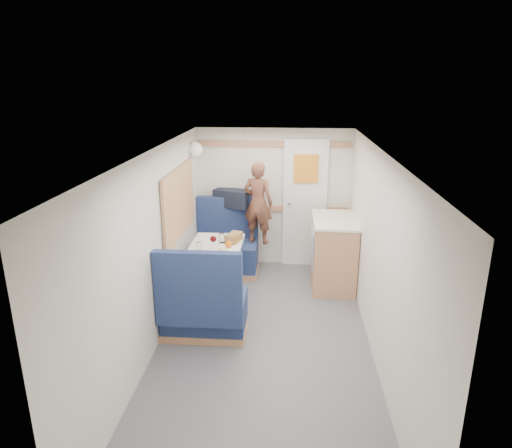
# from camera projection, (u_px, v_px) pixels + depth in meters

# --- Properties ---
(floor) EXTENTS (4.50, 4.50, 0.00)m
(floor) POSITION_uv_depth(u_px,v_px,m) (264.00, 345.00, 4.75)
(floor) COLOR #515156
(floor) RESTS_ON ground
(ceiling) EXTENTS (4.50, 4.50, 0.00)m
(ceiling) POSITION_uv_depth(u_px,v_px,m) (265.00, 153.00, 4.14)
(ceiling) COLOR silver
(ceiling) RESTS_ON wall_back
(wall_back) EXTENTS (2.20, 0.02, 2.00)m
(wall_back) POSITION_uv_depth(u_px,v_px,m) (274.00, 198.00, 6.58)
(wall_back) COLOR silver
(wall_back) RESTS_ON floor
(wall_left) EXTENTS (0.02, 4.50, 2.00)m
(wall_left) POSITION_uv_depth(u_px,v_px,m) (154.00, 252.00, 4.52)
(wall_left) COLOR silver
(wall_left) RESTS_ON floor
(wall_right) EXTENTS (0.02, 4.50, 2.00)m
(wall_right) POSITION_uv_depth(u_px,v_px,m) (379.00, 259.00, 4.36)
(wall_right) COLOR silver
(wall_right) RESTS_ON floor
(oak_trim_low) EXTENTS (2.15, 0.02, 0.08)m
(oak_trim_low) POSITION_uv_depth(u_px,v_px,m) (273.00, 209.00, 6.61)
(oak_trim_low) COLOR #B07C4F
(oak_trim_low) RESTS_ON wall_back
(oak_trim_high) EXTENTS (2.15, 0.02, 0.08)m
(oak_trim_high) POSITION_uv_depth(u_px,v_px,m) (274.00, 144.00, 6.32)
(oak_trim_high) COLOR #B07C4F
(oak_trim_high) RESTS_ON wall_back
(side_window) EXTENTS (0.04, 1.30, 0.72)m
(side_window) POSITION_uv_depth(u_px,v_px,m) (178.00, 202.00, 5.39)
(side_window) COLOR #99A189
(side_window) RESTS_ON wall_left
(rear_door) EXTENTS (0.62, 0.12, 1.86)m
(rear_door) POSITION_uv_depth(u_px,v_px,m) (305.00, 201.00, 6.52)
(rear_door) COLOR white
(rear_door) RESTS_ON wall_back
(dinette_table) EXTENTS (0.62, 0.92, 0.72)m
(dinette_table) POSITION_uv_depth(u_px,v_px,m) (216.00, 257.00, 5.57)
(dinette_table) COLOR white
(dinette_table) RESTS_ON floor
(bench_far) EXTENTS (0.90, 0.59, 1.05)m
(bench_far) POSITION_uv_depth(u_px,v_px,m) (226.00, 252.00, 6.47)
(bench_far) COLOR #192350
(bench_far) RESTS_ON floor
(bench_near) EXTENTS (0.90, 0.59, 1.05)m
(bench_near) POSITION_uv_depth(u_px,v_px,m) (204.00, 311.00, 4.83)
(bench_near) COLOR #192350
(bench_near) RESTS_ON floor
(ledge) EXTENTS (0.90, 0.14, 0.04)m
(ledge) POSITION_uv_depth(u_px,v_px,m) (228.00, 208.00, 6.54)
(ledge) COLOR #B07C4F
(ledge) RESTS_ON bench_far
(dome_light) EXTENTS (0.20, 0.20, 0.20)m
(dome_light) POSITION_uv_depth(u_px,v_px,m) (195.00, 149.00, 6.05)
(dome_light) COLOR white
(dome_light) RESTS_ON wall_left
(galley_counter) EXTENTS (0.57, 0.92, 0.92)m
(galley_counter) POSITION_uv_depth(u_px,v_px,m) (333.00, 252.00, 6.02)
(galley_counter) COLOR #B07C4F
(galley_counter) RESTS_ON floor
(person) EXTENTS (0.48, 0.38, 1.14)m
(person) POSITION_uv_depth(u_px,v_px,m) (258.00, 203.00, 6.24)
(person) COLOR brown
(person) RESTS_ON bench_far
(duffel_bag) EXTENTS (0.57, 0.41, 0.25)m
(duffel_bag) POSITION_uv_depth(u_px,v_px,m) (233.00, 198.00, 6.49)
(duffel_bag) COLOR black
(duffel_bag) RESTS_ON ledge
(tray) EXTENTS (0.27, 0.34, 0.02)m
(tray) POSITION_uv_depth(u_px,v_px,m) (222.00, 251.00, 5.32)
(tray) COLOR white
(tray) RESTS_ON dinette_table
(orange_fruit) EXTENTS (0.08, 0.08, 0.08)m
(orange_fruit) POSITION_uv_depth(u_px,v_px,m) (229.00, 244.00, 5.39)
(orange_fruit) COLOR orange
(orange_fruit) RESTS_ON tray
(cheese_block) EXTENTS (0.12, 0.09, 0.04)m
(cheese_block) POSITION_uv_depth(u_px,v_px,m) (223.00, 250.00, 5.27)
(cheese_block) COLOR #E2D383
(cheese_block) RESTS_ON tray
(wine_glass) EXTENTS (0.08, 0.08, 0.17)m
(wine_glass) POSITION_uv_depth(u_px,v_px,m) (213.00, 240.00, 5.35)
(wine_glass) COLOR white
(wine_glass) RESTS_ON dinette_table
(tumbler_left) EXTENTS (0.07, 0.07, 0.11)m
(tumbler_left) POSITION_uv_depth(u_px,v_px,m) (199.00, 247.00, 5.31)
(tumbler_left) COLOR silver
(tumbler_left) RESTS_ON dinette_table
(tumbler_right) EXTENTS (0.07, 0.07, 0.12)m
(tumbler_right) POSITION_uv_depth(u_px,v_px,m) (222.00, 238.00, 5.61)
(tumbler_right) COLOR silver
(tumbler_right) RESTS_ON dinette_table
(beer_glass) EXTENTS (0.07, 0.07, 0.10)m
(beer_glass) POSITION_uv_depth(u_px,v_px,m) (235.00, 240.00, 5.55)
(beer_glass) COLOR #975A16
(beer_glass) RESTS_ON dinette_table
(pepper_grinder) EXTENTS (0.03, 0.03, 0.09)m
(pepper_grinder) POSITION_uv_depth(u_px,v_px,m) (226.00, 239.00, 5.60)
(pepper_grinder) COLOR black
(pepper_grinder) RESTS_ON dinette_table
(bread_loaf) EXTENTS (0.20, 0.28, 0.10)m
(bread_loaf) POSITION_uv_depth(u_px,v_px,m) (234.00, 238.00, 5.63)
(bread_loaf) COLOR brown
(bread_loaf) RESTS_ON dinette_table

